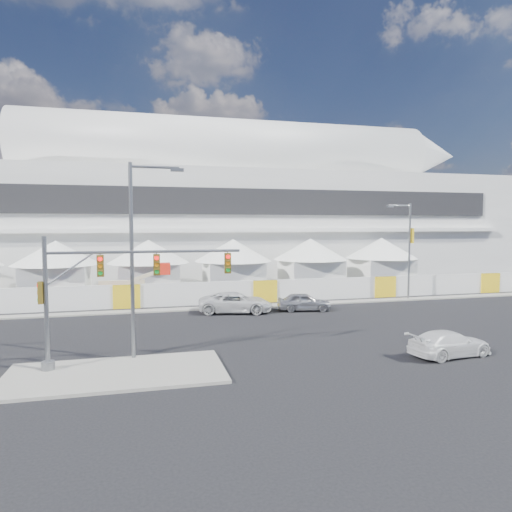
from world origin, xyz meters
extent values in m
plane|color=black|center=(0.00, 0.00, 0.00)|extent=(160.00, 160.00, 0.00)
cube|color=gray|center=(-6.00, -3.00, 0.07)|extent=(10.00, 5.00, 0.15)
cube|color=gray|center=(20.00, 12.50, 0.06)|extent=(80.00, 1.20, 0.12)
cube|color=silver|center=(8.00, 42.00, 7.00)|extent=(80.00, 24.00, 14.00)
cube|color=black|center=(8.00, 29.85, 9.80)|extent=(68.00, 0.30, 3.20)
cube|color=white|center=(8.00, 29.60, 6.30)|extent=(72.00, 0.80, 0.50)
cylinder|color=white|center=(8.00, 40.00, 17.78)|extent=(57.60, 8.40, 8.40)
cylinder|color=white|center=(10.00, 40.00, 17.36)|extent=(51.60, 6.80, 6.80)
cylinder|color=white|center=(12.00, 40.00, 16.94)|extent=(45.60, 5.20, 5.20)
cone|color=white|center=(40.80, 40.00, 18.00)|extent=(8.00, 7.60, 7.60)
cube|color=white|center=(-13.00, 24.00, 1.50)|extent=(6.00, 6.00, 3.00)
cone|color=white|center=(-13.00, 24.00, 4.20)|extent=(8.40, 8.40, 2.40)
cube|color=white|center=(-4.00, 24.00, 1.50)|extent=(6.00, 6.00, 3.00)
cone|color=white|center=(-4.00, 24.00, 4.20)|extent=(8.40, 8.40, 2.40)
cube|color=white|center=(5.00, 24.00, 1.50)|extent=(6.00, 6.00, 3.00)
cone|color=white|center=(5.00, 24.00, 4.20)|extent=(8.40, 8.40, 2.40)
cube|color=white|center=(14.00, 24.00, 1.50)|extent=(6.00, 6.00, 3.00)
cone|color=white|center=(14.00, 24.00, 4.20)|extent=(8.40, 8.40, 2.40)
cube|color=white|center=(23.00, 24.00, 1.50)|extent=(6.00, 6.00, 3.00)
cone|color=white|center=(23.00, 24.00, 4.20)|extent=(8.40, 8.40, 2.40)
cube|color=white|center=(6.00, 14.50, 1.00)|extent=(70.00, 0.25, 2.00)
imported|color=#A1A2A6|center=(8.01, 9.78, 0.73)|extent=(2.52, 4.56, 1.47)
imported|color=silver|center=(2.46, 10.40, 0.81)|extent=(3.92, 6.27, 1.62)
imported|color=silver|center=(11.09, -4.20, 0.68)|extent=(2.47, 4.89, 1.36)
imported|color=silver|center=(-16.04, 17.63, 0.76)|extent=(4.31, 5.63, 1.52)
cylinder|color=gray|center=(-9.14, -1.90, 3.31)|extent=(0.21, 0.21, 6.32)
cylinder|color=gray|center=(-9.14, -1.90, 0.35)|extent=(0.61, 0.61, 0.40)
cylinder|color=gray|center=(-4.51, -1.90, 5.68)|extent=(9.27, 0.14, 0.14)
cube|color=#594714|center=(-6.68, -1.90, 5.04)|extent=(0.32, 0.22, 1.05)
cube|color=#594714|center=(-4.05, -1.90, 5.04)|extent=(0.32, 0.22, 1.05)
cube|color=#594714|center=(-0.48, -1.90, 5.04)|extent=(0.32, 0.22, 1.05)
cube|color=#594714|center=(-9.36, -1.90, 3.84)|extent=(0.22, 0.32, 1.05)
cylinder|color=slate|center=(-5.24, -0.80, 5.15)|extent=(0.20, 0.20, 10.00)
cylinder|color=slate|center=(-4.02, -0.80, 9.93)|extent=(2.45, 0.13, 0.13)
cube|color=slate|center=(-2.91, -0.80, 9.82)|extent=(0.67, 0.28, 0.17)
cylinder|color=slate|center=(19.33, 12.50, 4.47)|extent=(0.18, 0.18, 8.94)
cylinder|color=slate|center=(18.24, 12.50, 8.75)|extent=(2.19, 0.12, 0.12)
cube|color=slate|center=(17.24, 12.50, 8.65)|extent=(0.60, 0.25, 0.15)
cube|color=yellow|center=(19.58, 12.50, 5.96)|extent=(0.03, 0.60, 1.39)
cube|color=red|center=(-7.63, 15.80, 0.56)|extent=(3.69, 1.71, 1.11)
cube|color=beige|center=(-6.41, 15.80, 2.03)|extent=(3.86, 0.45, 0.35)
cube|color=beige|center=(-4.18, 15.80, 2.63)|extent=(2.99, 0.38, 1.23)
cube|color=red|center=(-2.76, 15.80, 3.14)|extent=(0.93, 0.93, 1.01)
camera|label=1|loc=(-4.81, -24.82, 7.03)|focal=32.00mm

